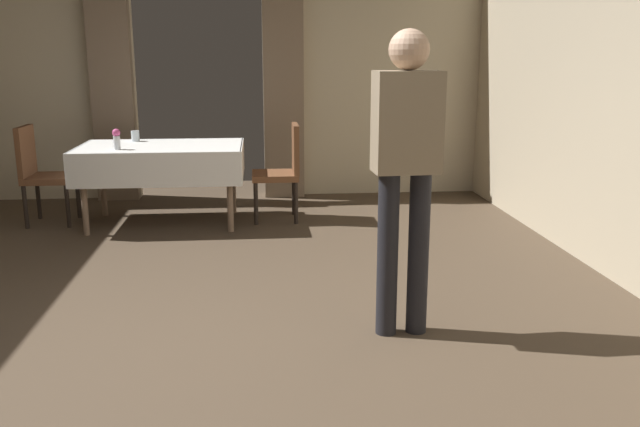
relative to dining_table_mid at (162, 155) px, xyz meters
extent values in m
plane|color=#4C3D2D|center=(0.27, -2.91, -0.65)|extent=(10.08, 10.08, 0.00)
cube|color=beige|center=(-1.68, 1.29, 0.85)|extent=(2.50, 0.12, 3.00)
cube|color=beige|center=(2.22, 1.29, 0.85)|extent=(2.50, 0.12, 3.00)
cube|color=#7F6B56|center=(-0.65, 1.15, 0.62)|extent=(0.44, 0.14, 2.55)
cube|color=#7F6B56|center=(1.19, 1.15, 0.62)|extent=(0.44, 0.14, 2.55)
cylinder|color=#7A604C|center=(-0.64, -0.38, -0.30)|extent=(0.06, 0.06, 0.71)
cylinder|color=#7A604C|center=(0.64, -0.38, -0.30)|extent=(0.06, 0.06, 0.71)
cylinder|color=#7A604C|center=(-0.64, 0.38, -0.30)|extent=(0.06, 0.06, 0.71)
cylinder|color=#7A604C|center=(0.64, 0.38, -0.30)|extent=(0.06, 0.06, 0.71)
cube|color=#7A604C|center=(0.00, 0.00, 0.07)|extent=(1.44, 0.91, 0.03)
cube|color=white|center=(0.00, 0.00, 0.09)|extent=(1.50, 0.97, 0.01)
cube|color=white|center=(0.00, -0.49, -0.06)|extent=(1.50, 0.02, 0.31)
cube|color=white|center=(0.00, 0.49, -0.06)|extent=(1.50, 0.02, 0.31)
cube|color=white|center=(-0.75, 0.00, -0.06)|extent=(0.02, 0.97, 0.31)
cube|color=white|center=(0.75, 0.00, -0.06)|extent=(0.02, 0.97, 0.31)
cylinder|color=black|center=(-0.87, 0.30, -0.44)|extent=(0.04, 0.04, 0.42)
cylinder|color=black|center=(-0.87, -0.08, -0.44)|extent=(0.04, 0.04, 0.42)
cylinder|color=black|center=(-1.25, 0.30, -0.44)|extent=(0.04, 0.04, 0.42)
cylinder|color=black|center=(-1.25, -0.08, -0.44)|extent=(0.04, 0.04, 0.42)
cube|color=brown|center=(-1.06, 0.11, -0.22)|extent=(0.44, 0.44, 0.06)
cube|color=brown|center=(-1.26, 0.11, 0.04)|extent=(0.05, 0.42, 0.48)
cylinder|color=black|center=(0.87, -0.14, -0.44)|extent=(0.04, 0.04, 0.42)
cylinder|color=black|center=(0.87, 0.24, -0.44)|extent=(0.04, 0.04, 0.42)
cylinder|color=black|center=(1.25, -0.14, -0.44)|extent=(0.04, 0.04, 0.42)
cylinder|color=black|center=(1.25, 0.24, -0.44)|extent=(0.04, 0.04, 0.42)
cube|color=brown|center=(1.06, 0.05, -0.22)|extent=(0.44, 0.44, 0.06)
cube|color=brown|center=(1.26, 0.05, 0.04)|extent=(0.05, 0.42, 0.48)
cylinder|color=silver|center=(-0.35, -0.25, 0.16)|extent=(0.06, 0.06, 0.12)
sphere|color=#D84C8C|center=(-0.35, -0.25, 0.25)|extent=(0.07, 0.07, 0.07)
cylinder|color=silver|center=(-0.29, 0.32, 0.15)|extent=(0.08, 0.08, 0.10)
cylinder|color=black|center=(1.81, -2.75, -0.18)|extent=(0.12, 0.12, 0.95)
cylinder|color=black|center=(1.63, -2.75, -0.18)|extent=(0.12, 0.12, 0.95)
cube|color=gray|center=(1.72, -2.75, 0.57)|extent=(0.37, 0.23, 0.55)
sphere|color=tan|center=(1.72, -2.75, 0.96)|extent=(0.22, 0.22, 0.22)
camera|label=1|loc=(0.91, -6.36, 0.94)|focal=37.78mm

